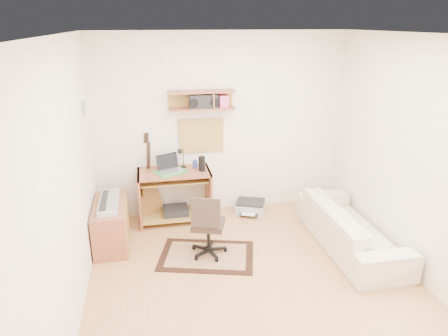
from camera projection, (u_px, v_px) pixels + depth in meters
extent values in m
cube|color=tan|center=(256.00, 286.00, 4.40)|extent=(3.60, 4.00, 0.01)
cube|color=white|center=(264.00, 34.00, 3.51)|extent=(3.60, 4.00, 0.01)
cube|color=white|center=(222.00, 125.00, 5.81)|extent=(3.60, 0.01, 2.60)
cube|color=white|center=(66.00, 188.00, 3.63)|extent=(0.01, 4.00, 2.60)
cube|color=white|center=(424.00, 163.00, 4.28)|extent=(0.01, 4.00, 2.60)
cube|color=#9D5437|center=(202.00, 100.00, 5.50)|extent=(0.90, 0.25, 0.26)
cube|color=tan|center=(201.00, 136.00, 5.77)|extent=(0.64, 0.03, 0.49)
cube|color=#4C8CBF|center=(84.00, 108.00, 4.88)|extent=(0.02, 0.20, 0.15)
cylinder|color=black|center=(202.00, 164.00, 5.59)|extent=(0.09, 0.09, 0.21)
cylinder|color=#2F3E8E|center=(195.00, 164.00, 5.74)|extent=(0.07, 0.07, 0.11)
cube|color=black|center=(203.00, 102.00, 5.50)|extent=(0.38, 0.18, 0.20)
cube|color=tan|center=(207.00, 255.00, 4.96)|extent=(1.29, 1.02, 0.02)
cube|color=#9D5437|center=(111.00, 224.00, 5.15)|extent=(0.40, 0.90, 0.55)
cube|color=#B2B5BA|center=(109.00, 202.00, 5.05)|extent=(0.23, 0.73, 0.06)
cylinder|color=white|center=(114.00, 247.00, 4.90)|extent=(0.28, 0.28, 0.28)
cube|color=#A5A8AA|center=(250.00, 206.00, 6.09)|extent=(0.52, 0.47, 0.16)
imported|color=beige|center=(351.00, 220.00, 5.06)|extent=(0.54, 1.86, 0.73)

